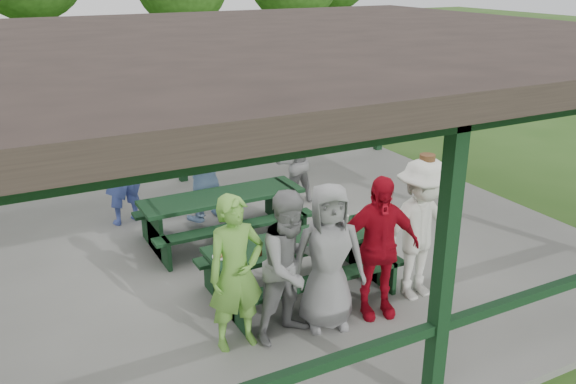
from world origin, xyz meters
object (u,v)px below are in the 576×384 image
contestant_green (236,273)px  contestant_white_fedora (421,230)px  spectator_blue (121,171)px  farm_trailer (24,122)px  picnic_table_near (299,259)px  spectator_grey (293,162)px  contestant_grey_left (291,266)px  contestant_red (378,247)px  pickup_truck (222,96)px  picnic_table_far (223,211)px  contestant_grey_mid (328,257)px  spectator_lblue (204,169)px

contestant_green → contestant_white_fedora: (2.52, -0.08, 0.04)m
spectator_blue → farm_trailer: spectator_blue is taller
picnic_table_near → spectator_grey: (1.47, 2.91, 0.31)m
contestant_grey_left → contestant_red: (1.14, -0.06, 0.00)m
contestant_green → pickup_truck: contestant_green is taller
picnic_table_far → contestant_red: size_ratio=1.41×
picnic_table_far → contestant_red: contestant_red is taller
contestant_grey_mid → spectator_grey: 4.09m
picnic_table_far → contestant_grey_left: bearing=-96.1°
picnic_table_far → spectator_grey: spectator_grey is taller
farm_trailer → spectator_lblue: bearing=-59.3°
contestant_red → farm_trailer: size_ratio=0.42×
pickup_truck → farm_trailer: farm_trailer is taller
contestant_grey_mid → spectator_lblue: size_ratio=1.04×
contestant_white_fedora → spectator_lblue: size_ratio=1.12×
picnic_table_near → picnic_table_far: (-0.27, 2.00, 0.00)m
contestant_red → spectator_lblue: 3.98m
picnic_table_near → farm_trailer: farm_trailer is taller
picnic_table_far → spectator_blue: size_ratio=1.39×
picnic_table_far → pickup_truck: pickup_truck is taller
spectator_grey → spectator_blue: bearing=-11.3°
picnic_table_far → farm_trailer: bearing=107.7°
picnic_table_near → contestant_grey_left: contestant_grey_left is taller
spectator_lblue → spectator_blue: size_ratio=0.95×
spectator_grey → spectator_lblue: bearing=-4.1°
picnic_table_near → contestant_white_fedora: bearing=-32.4°
farm_trailer → picnic_table_near: bearing=-64.8°
picnic_table_far → contestant_grey_left: 2.92m
spectator_grey → farm_trailer: 7.20m
spectator_grey → contestant_green: bearing=52.1°
contestant_grey_mid → contestant_white_fedora: (1.40, 0.03, 0.05)m
contestant_grey_mid → contestant_red: bearing=11.4°
contestant_grey_mid → farm_trailer: 10.08m
pickup_truck → contestant_green: bearing=170.1°
farm_trailer → contestant_green: bearing=-72.9°
pickup_truck → picnic_table_far: bearing=169.4°
contestant_green → pickup_truck: size_ratio=0.37×
contestant_grey_mid → picnic_table_near: bearing=101.0°
contestant_white_fedora → pickup_truck: (1.57, 10.72, -0.36)m
picnic_table_near → picnic_table_far: same height
spectator_lblue → spectator_grey: bearing=162.4°
spectator_blue → pickup_truck: (4.37, 6.48, -0.33)m
contestant_grey_left → contestant_red: size_ratio=1.00×
contestant_white_fedora → spectator_grey: size_ratio=1.25×
picnic_table_near → contestant_white_fedora: 1.62m
contestant_red → contestant_white_fedora: bearing=22.2°
contestant_white_fedora → spectator_lblue: contestant_white_fedora is taller
contestant_red → contestant_white_fedora: (0.75, 0.10, 0.04)m
contestant_green → contestant_grey_left: contestant_green is taller
contestant_grey_left → spectator_blue: (-0.91, 4.27, 0.01)m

